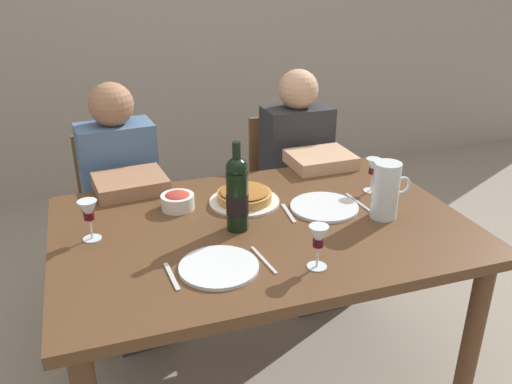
% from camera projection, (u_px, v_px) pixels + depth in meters
% --- Properties ---
extents(ground_plane, '(8.00, 8.00, 0.00)m').
position_uv_depth(ground_plane, '(261.00, 381.00, 2.25)').
color(ground_plane, gray).
extents(dining_table, '(1.50, 1.00, 0.76)m').
position_uv_depth(dining_table, '(262.00, 246.00, 1.98)').
color(dining_table, brown).
rests_on(dining_table, ground).
extents(wine_bottle, '(0.08, 0.08, 0.33)m').
position_uv_depth(wine_bottle, '(237.00, 194.00, 1.85)').
color(wine_bottle, black).
rests_on(wine_bottle, dining_table).
extents(water_pitcher, '(0.15, 0.10, 0.22)m').
position_uv_depth(water_pitcher, '(385.00, 193.00, 1.96)').
color(water_pitcher, silver).
rests_on(water_pitcher, dining_table).
extents(baked_tart, '(0.28, 0.28, 0.06)m').
position_uv_depth(baked_tart, '(244.00, 196.00, 2.10)').
color(baked_tart, white).
rests_on(baked_tart, dining_table).
extents(salad_bowl, '(0.13, 0.13, 0.07)m').
position_uv_depth(salad_bowl, '(178.00, 200.00, 2.04)').
color(salad_bowl, white).
rests_on(salad_bowl, dining_table).
extents(wine_glass_left_diner, '(0.06, 0.06, 0.15)m').
position_uv_depth(wine_glass_left_diner, '(318.00, 239.00, 1.63)').
color(wine_glass_left_diner, silver).
rests_on(wine_glass_left_diner, dining_table).
extents(wine_glass_right_diner, '(0.07, 0.07, 0.15)m').
position_uv_depth(wine_glass_right_diner, '(89.00, 212.00, 1.79)').
color(wine_glass_right_diner, silver).
rests_on(wine_glass_right_diner, dining_table).
extents(wine_glass_centre, '(0.06, 0.06, 0.14)m').
position_uv_depth(wine_glass_centre, '(373.00, 168.00, 2.17)').
color(wine_glass_centre, silver).
rests_on(wine_glass_centre, dining_table).
extents(dinner_plate_left_setting, '(0.25, 0.25, 0.01)m').
position_uv_depth(dinner_plate_left_setting, '(219.00, 267.00, 1.66)').
color(dinner_plate_left_setting, silver).
rests_on(dinner_plate_left_setting, dining_table).
extents(dinner_plate_right_setting, '(0.27, 0.27, 0.01)m').
position_uv_depth(dinner_plate_right_setting, '(324.00, 207.00, 2.06)').
color(dinner_plate_right_setting, silver).
rests_on(dinner_plate_right_setting, dining_table).
extents(fork_left_setting, '(0.02, 0.16, 0.00)m').
position_uv_depth(fork_left_setting, '(172.00, 276.00, 1.62)').
color(fork_left_setting, silver).
rests_on(fork_left_setting, dining_table).
extents(knife_left_setting, '(0.03, 0.18, 0.00)m').
position_uv_depth(knife_left_setting, '(264.00, 260.00, 1.71)').
color(knife_left_setting, silver).
rests_on(knife_left_setting, dining_table).
extents(knife_right_setting, '(0.02, 0.18, 0.00)m').
position_uv_depth(knife_right_setting, '(358.00, 203.00, 2.10)').
color(knife_right_setting, silver).
rests_on(knife_right_setting, dining_table).
extents(spoon_right_setting, '(0.03, 0.16, 0.00)m').
position_uv_depth(spoon_right_setting, '(289.00, 213.00, 2.01)').
color(spoon_right_setting, silver).
rests_on(spoon_right_setting, dining_table).
extents(chair_left, '(0.44, 0.44, 0.87)m').
position_uv_depth(chair_left, '(120.00, 208.00, 2.67)').
color(chair_left, brown).
rests_on(chair_left, ground).
extents(diner_left, '(0.37, 0.53, 1.16)m').
position_uv_depth(diner_left, '(127.00, 205.00, 2.42)').
color(diner_left, '#4C6B93').
rests_on(diner_left, ground).
extents(chair_right, '(0.41, 0.41, 0.87)m').
position_uv_depth(chair_right, '(286.00, 185.00, 2.93)').
color(chair_right, brown).
rests_on(chair_right, ground).
extents(diner_right, '(0.34, 0.51, 1.16)m').
position_uv_depth(diner_right, '(305.00, 181.00, 2.68)').
color(diner_right, '#2D2D33').
rests_on(diner_right, ground).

